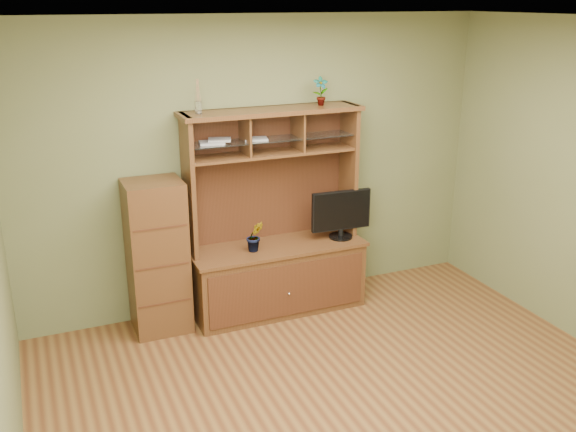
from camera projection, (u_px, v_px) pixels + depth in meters
room at (365, 234)px, 4.22m from camera, size 4.54×4.04×2.74m
media_hutch at (276, 257)px, 6.01m from camera, size 1.66×0.61×1.90m
monitor at (341, 213)px, 6.05m from camera, size 0.59×0.23×0.46m
orchid_plant at (255, 236)px, 5.76m from camera, size 0.17×0.14×0.28m
top_plant at (321, 91)px, 5.77m from camera, size 0.15×0.12×0.26m
reed_diffuser at (198, 100)px, 5.35m from camera, size 0.06×0.06×0.29m
magazines at (229, 141)px, 5.56m from camera, size 0.64×0.20×0.04m
side_cabinet at (157, 257)px, 5.58m from camera, size 0.49×0.45×1.37m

